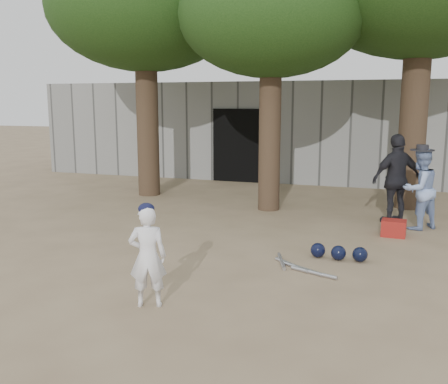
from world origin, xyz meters
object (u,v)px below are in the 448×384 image
(boy_player, at_px, (148,257))
(red_bag, at_px, (394,228))
(spectator_blue, at_px, (420,189))
(spectator_dark, at_px, (397,179))

(boy_player, distance_m, red_bag, 5.08)
(spectator_blue, height_order, red_bag, spectator_blue)
(spectator_blue, xyz_separation_m, red_bag, (-0.43, -0.72, -0.62))
(spectator_blue, bearing_deg, red_bag, 17.07)
(boy_player, bearing_deg, spectator_blue, -143.97)
(spectator_dark, bearing_deg, spectator_blue, 108.55)
(spectator_dark, bearing_deg, red_bag, 55.49)
(boy_player, distance_m, spectator_dark, 5.97)
(boy_player, height_order, spectator_blue, spectator_blue)
(boy_player, relative_size, red_bag, 2.90)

